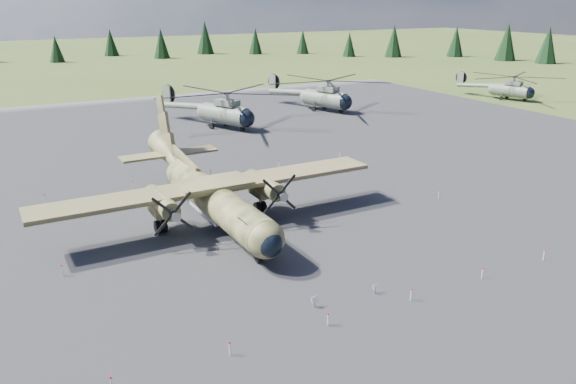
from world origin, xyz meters
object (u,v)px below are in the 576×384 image
transport_plane (209,190)px  helicopter_far (511,83)px  helicopter_near (224,103)px  helicopter_mid (325,89)px

transport_plane → helicopter_far: size_ratio=1.29×
helicopter_far → helicopter_near: bearing=159.5°
helicopter_mid → helicopter_far: 36.33m
transport_plane → helicopter_mid: size_ratio=1.09×
helicopter_near → helicopter_mid: 20.09m
helicopter_near → helicopter_mid: size_ratio=1.04×
helicopter_far → helicopter_mid: bearing=151.1°
transport_plane → helicopter_near: 35.53m
transport_plane → helicopter_near: bearing=65.1°
helicopter_near → transport_plane: bearing=-138.7°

